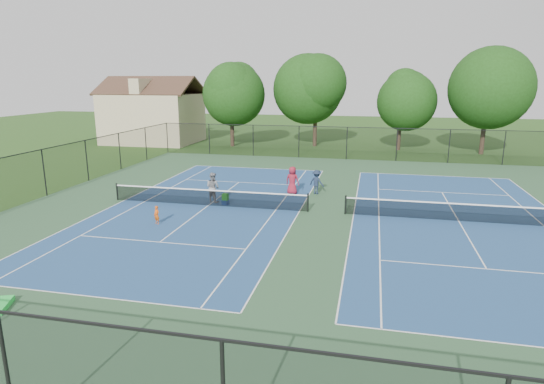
% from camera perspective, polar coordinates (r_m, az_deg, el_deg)
% --- Properties ---
extents(ground, '(140.00, 140.00, 0.00)m').
position_cam_1_polar(ground, '(25.69, 6.82, -2.63)').
color(ground, '#234716').
rests_on(ground, ground).
extents(court_pad, '(36.00, 36.00, 0.01)m').
position_cam_1_polar(court_pad, '(25.69, 6.82, -2.62)').
color(court_pad, '#2F5336').
rests_on(court_pad, ground).
extents(tennis_court_left, '(12.00, 23.83, 1.07)m').
position_cam_1_polar(tennis_court_left, '(27.21, -8.00, -1.51)').
color(tennis_court_left, navy).
rests_on(tennis_court_left, ground).
extents(tennis_court_right, '(12.00, 23.83, 1.07)m').
position_cam_1_polar(tennis_court_right, '(25.98, 22.39, -3.20)').
color(tennis_court_right, navy).
rests_on(tennis_court_right, ground).
extents(perimeter_fence, '(36.08, 36.08, 3.02)m').
position_cam_1_polar(perimeter_fence, '(25.28, 6.93, 0.85)').
color(perimeter_fence, black).
rests_on(perimeter_fence, ground).
extents(tree_back_a, '(6.80, 6.80, 9.15)m').
position_cam_1_polar(tree_back_a, '(50.90, -5.12, 12.52)').
color(tree_back_a, '#2D2116').
rests_on(tree_back_a, ground).
extents(tree_back_b, '(7.60, 7.60, 10.03)m').
position_cam_1_polar(tree_back_b, '(50.92, 5.53, 13.14)').
color(tree_back_b, '#2D2116').
rests_on(tree_back_b, ground).
extents(tree_back_c, '(6.00, 6.00, 8.40)m').
position_cam_1_polar(tree_back_c, '(49.63, 15.93, 11.37)').
color(tree_back_c, '#2D2116').
rests_on(tree_back_c, ground).
extents(tree_back_d, '(7.80, 7.80, 10.37)m').
position_cam_1_polar(tree_back_d, '(49.68, 25.54, 12.12)').
color(tree_back_d, '#2D2116').
rests_on(tree_back_d, ground).
extents(clapboard_house, '(10.80, 8.10, 7.65)m').
position_cam_1_polar(clapboard_house, '(55.78, -14.71, 9.22)').
color(clapboard_house, tan).
rests_on(clapboard_house, ground).
extents(child_player, '(0.42, 0.35, 0.97)m').
position_cam_1_polar(child_player, '(24.21, -14.27, -2.81)').
color(child_player, '#DC510E').
rests_on(child_player, ground).
extents(instructor, '(1.09, 0.98, 1.84)m').
position_cam_1_polar(instructor, '(27.77, -7.43, 0.58)').
color(instructor, gray).
rests_on(instructor, ground).
extents(bystander_b, '(1.18, 0.96, 1.59)m').
position_cam_1_polar(bystander_b, '(29.67, 5.62, 1.26)').
color(bystander_b, '#1A263B').
rests_on(bystander_b, ground).
extents(bystander_c, '(0.99, 0.74, 1.82)m').
position_cam_1_polar(bystander_c, '(29.49, 2.57, 1.46)').
color(bystander_c, maroon).
rests_on(bystander_c, ground).
extents(ball_crate, '(0.44, 0.39, 0.29)m').
position_cam_1_polar(ball_crate, '(27.25, -5.86, -1.31)').
color(ball_crate, navy).
rests_on(ball_crate, ground).
extents(ball_hopper, '(0.38, 0.33, 0.40)m').
position_cam_1_polar(ball_hopper, '(27.16, -5.88, -0.61)').
color(ball_hopper, green).
rests_on(ball_hopper, ball_crate).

